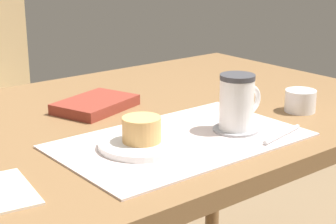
# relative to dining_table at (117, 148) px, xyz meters

# --- Properties ---
(dining_table) EXTENTS (1.38, 0.82, 0.72)m
(dining_table) POSITION_rel_dining_table_xyz_m (0.00, 0.00, 0.00)
(dining_table) COLOR brown
(dining_table) RESTS_ON ground_plane
(placemat) EXTENTS (0.48, 0.29, 0.00)m
(placemat) POSITION_rel_dining_table_xyz_m (0.01, -0.20, 0.07)
(placemat) COLOR silver
(placemat) RESTS_ON dining_table
(pastry_plate) EXTENTS (0.16, 0.16, 0.01)m
(pastry_plate) POSITION_rel_dining_table_xyz_m (-0.07, -0.19, 0.08)
(pastry_plate) COLOR white
(pastry_plate) RESTS_ON placemat
(pastry) EXTENTS (0.07, 0.07, 0.05)m
(pastry) POSITION_rel_dining_table_xyz_m (-0.07, -0.19, 0.11)
(pastry) COLOR #E0A860
(pastry) RESTS_ON pastry_plate
(coffee_coaster) EXTENTS (0.09, 0.09, 0.00)m
(coffee_coaster) POSITION_rel_dining_table_xyz_m (0.14, -0.23, 0.08)
(coffee_coaster) COLOR #99999E
(coffee_coaster) RESTS_ON placemat
(coffee_mug) EXTENTS (0.10, 0.07, 0.11)m
(coffee_mug) POSITION_rel_dining_table_xyz_m (0.14, -0.23, 0.13)
(coffee_mug) COLOR white
(coffee_mug) RESTS_ON coffee_coaster
(teaspoon) EXTENTS (0.13, 0.03, 0.01)m
(teaspoon) POSITION_rel_dining_table_xyz_m (0.18, -0.31, 0.08)
(teaspoon) COLOR silver
(teaspoon) RESTS_ON placemat
(sugar_bowl) EXTENTS (0.07, 0.07, 0.05)m
(sugar_bowl) POSITION_rel_dining_table_xyz_m (0.35, -0.22, 0.09)
(sugar_bowl) COLOR white
(sugar_bowl) RESTS_ON dining_table
(small_book) EXTENTS (0.21, 0.17, 0.02)m
(small_book) POSITION_rel_dining_table_xyz_m (0.00, 0.09, 0.08)
(small_book) COLOR maroon
(small_book) RESTS_ON dining_table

